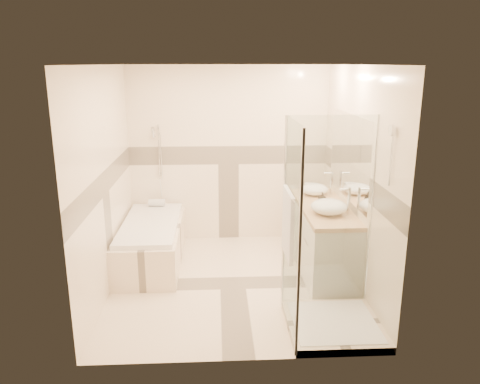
{
  "coord_description": "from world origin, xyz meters",
  "views": [
    {
      "loc": [
        -0.18,
        -5.05,
        2.52
      ],
      "look_at": [
        0.1,
        0.25,
        1.05
      ],
      "focal_mm": 35.0,
      "sensor_mm": 36.0,
      "label": 1
    }
  ],
  "objects_px": {
    "vanity": "(323,238)",
    "amenity_bottle_a": "(322,198)",
    "vessel_sink_near": "(314,189)",
    "amenity_bottle_b": "(322,200)",
    "bathtub": "(151,240)",
    "vessel_sink_far": "(329,207)",
    "shower_enclosure": "(322,279)"
  },
  "relations": [
    {
      "from": "bathtub",
      "to": "amenity_bottle_b",
      "type": "distance_m",
      "value": 2.24
    },
    {
      "from": "vanity",
      "to": "shower_enclosure",
      "type": "relative_size",
      "value": 0.79
    },
    {
      "from": "shower_enclosure",
      "to": "amenity_bottle_b",
      "type": "xyz_separation_m",
      "value": [
        0.27,
        1.3,
        0.41
      ]
    },
    {
      "from": "vessel_sink_near",
      "to": "vessel_sink_far",
      "type": "distance_m",
      "value": 0.81
    },
    {
      "from": "vessel_sink_near",
      "to": "shower_enclosure",
      "type": "bearing_deg",
      "value": -98.76
    },
    {
      "from": "bathtub",
      "to": "vessel_sink_far",
      "type": "height_order",
      "value": "vessel_sink_far"
    },
    {
      "from": "vanity",
      "to": "vessel_sink_far",
      "type": "xyz_separation_m",
      "value": [
        -0.02,
        -0.31,
        0.51
      ]
    },
    {
      "from": "amenity_bottle_a",
      "to": "shower_enclosure",
      "type": "bearing_deg",
      "value": -101.7
    },
    {
      "from": "vanity",
      "to": "amenity_bottle_b",
      "type": "bearing_deg",
      "value": 121.43
    },
    {
      "from": "vessel_sink_near",
      "to": "amenity_bottle_b",
      "type": "bearing_deg",
      "value": -90.0
    },
    {
      "from": "vanity",
      "to": "vessel_sink_far",
      "type": "bearing_deg",
      "value": -93.66
    },
    {
      "from": "vessel_sink_near",
      "to": "amenity_bottle_a",
      "type": "relative_size",
      "value": 2.32
    },
    {
      "from": "vanity",
      "to": "shower_enclosure",
      "type": "bearing_deg",
      "value": -102.97
    },
    {
      "from": "vessel_sink_far",
      "to": "amenity_bottle_a",
      "type": "distance_m",
      "value": 0.36
    },
    {
      "from": "bathtub",
      "to": "amenity_bottle_a",
      "type": "distance_m",
      "value": 2.24
    },
    {
      "from": "vessel_sink_far",
      "to": "amenity_bottle_b",
      "type": "xyz_separation_m",
      "value": [
        0.0,
        0.35,
        -0.02
      ]
    },
    {
      "from": "vessel_sink_near",
      "to": "vessel_sink_far",
      "type": "bearing_deg",
      "value": -90.0
    },
    {
      "from": "bathtub",
      "to": "amenity_bottle_a",
      "type": "relative_size",
      "value": 10.96
    },
    {
      "from": "vessel_sink_far",
      "to": "amenity_bottle_a",
      "type": "xyz_separation_m",
      "value": [
        0.0,
        0.36,
        -0.01
      ]
    },
    {
      "from": "vessel_sink_far",
      "to": "amenity_bottle_a",
      "type": "bearing_deg",
      "value": 90.0
    },
    {
      "from": "vessel_sink_near",
      "to": "amenity_bottle_a",
      "type": "height_order",
      "value": "amenity_bottle_a"
    },
    {
      "from": "bathtub",
      "to": "amenity_bottle_b",
      "type": "height_order",
      "value": "amenity_bottle_b"
    },
    {
      "from": "bathtub",
      "to": "vanity",
      "type": "bearing_deg",
      "value": -9.25
    },
    {
      "from": "bathtub",
      "to": "shower_enclosure",
      "type": "relative_size",
      "value": 0.83
    },
    {
      "from": "vessel_sink_far",
      "to": "vanity",
      "type": "bearing_deg",
      "value": 86.34
    },
    {
      "from": "amenity_bottle_a",
      "to": "vessel_sink_far",
      "type": "bearing_deg",
      "value": -90.0
    },
    {
      "from": "vanity",
      "to": "amenity_bottle_a",
      "type": "bearing_deg",
      "value": 113.41
    },
    {
      "from": "vanity",
      "to": "vessel_sink_far",
      "type": "relative_size",
      "value": 3.88
    },
    {
      "from": "amenity_bottle_a",
      "to": "vessel_sink_near",
      "type": "bearing_deg",
      "value": 90.0
    },
    {
      "from": "bathtub",
      "to": "vessel_sink_far",
      "type": "distance_m",
      "value": 2.32
    },
    {
      "from": "vanity",
      "to": "amenity_bottle_b",
      "type": "xyz_separation_m",
      "value": [
        -0.02,
        0.03,
        0.49
      ]
    },
    {
      "from": "vanity",
      "to": "shower_enclosure",
      "type": "height_order",
      "value": "shower_enclosure"
    }
  ]
}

